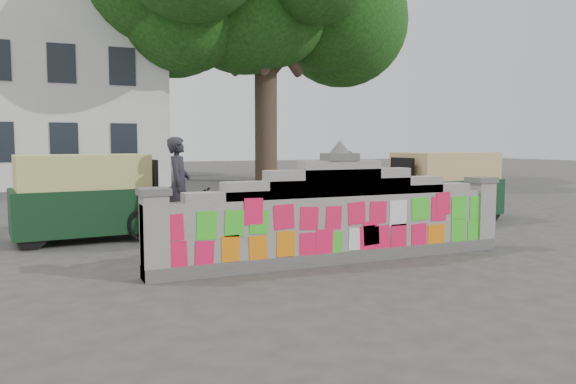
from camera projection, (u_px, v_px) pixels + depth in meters
The scene contains 7 objects.
ground at pixel (339, 262), 9.29m from camera, with size 100.00×100.00×0.00m, color #383533.
parapet_wall at pixel (340, 217), 9.22m from camera, with size 6.48×0.44×2.01m.
cyclist_bike at pixel (179, 215), 11.04m from camera, with size 0.72×2.06×1.08m, color black.
cyclist_rider at pixel (179, 196), 11.01m from camera, with size 0.67×0.44×1.83m, color #24222B.
pedestrian at pixel (346, 190), 12.61m from camera, with size 0.87×0.68×1.79m, color #248646.
rickshaw_left at pixel (87, 196), 11.31m from camera, with size 3.18×1.65×1.73m.
rickshaw_right at pixel (443, 186), 14.11m from camera, with size 3.16×1.62×1.72m.
Camera 1 is at (-4.54, -8.00, 1.97)m, focal length 35.00 mm.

